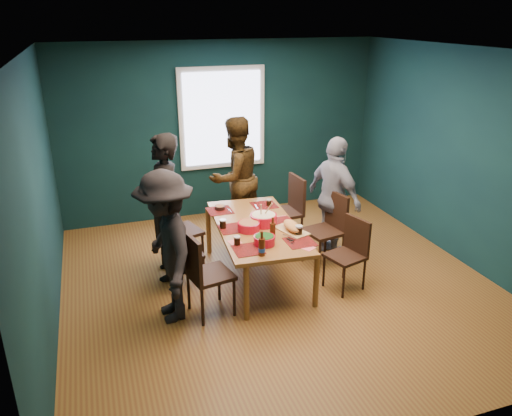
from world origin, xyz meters
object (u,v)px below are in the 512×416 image
(chair_left_far, at_px, (174,226))
(person_near_left, at_px, (167,247))
(chair_right_mid, at_px, (330,223))
(person_far_left, at_px, (165,208))
(bowl_herbs, at_px, (264,240))
(chair_right_far, at_px, (290,205))
(chair_left_mid, at_px, (177,248))
(bowl_dumpling, at_px, (264,219))
(bowl_salad, at_px, (249,226))
(person_right, at_px, (334,198))
(chair_left_near, at_px, (202,269))
(dining_table, at_px, (257,230))
(cutting_board, at_px, (292,227))
(person_back, at_px, (235,177))
(chair_right_near, at_px, (351,248))

(chair_left_far, distance_m, person_near_left, 1.13)
(chair_right_mid, bearing_deg, person_far_left, 159.73)
(bowl_herbs, bearing_deg, chair_right_far, 57.23)
(chair_left_mid, xyz_separation_m, person_far_left, (-0.07, 0.33, 0.39))
(person_near_left, bearing_deg, bowl_dumpling, 109.67)
(chair_right_far, relative_size, person_far_left, 0.54)
(chair_left_far, xyz_separation_m, bowl_salad, (0.76, -0.67, 0.17))
(person_right, distance_m, bowl_dumpling, 1.12)
(chair_left_near, height_order, bowl_salad, chair_left_near)
(dining_table, height_order, person_far_left, person_far_left)
(chair_left_near, relative_size, chair_right_far, 0.98)
(bowl_dumpling, height_order, cutting_board, bowl_dumpling)
(person_far_left, xyz_separation_m, cutting_board, (1.35, -0.71, -0.15))
(chair_left_far, height_order, person_right, person_right)
(chair_left_near, height_order, person_back, person_back)
(chair_right_far, relative_size, person_back, 0.56)
(dining_table, height_order, bowl_dumpling, bowl_dumpling)
(dining_table, xyz_separation_m, person_far_left, (-1.02, 0.41, 0.27))
(dining_table, xyz_separation_m, person_back, (0.12, 1.34, 0.24))
(person_far_left, bearing_deg, chair_right_near, 69.20)
(chair_left_mid, height_order, chair_right_mid, chair_right_mid)
(chair_right_mid, bearing_deg, person_back, 114.22)
(chair_right_far, height_order, cutting_board, chair_right_far)
(person_right, bearing_deg, bowl_dumpling, 90.98)
(chair_left_mid, distance_m, chair_left_near, 0.71)
(person_back, distance_m, person_right, 1.48)
(chair_right_mid, relative_size, bowl_herbs, 3.99)
(chair_left_mid, xyz_separation_m, person_near_left, (-0.20, -0.60, 0.31))
(person_back, xyz_separation_m, person_right, (1.05, -1.05, -0.06))
(person_back, xyz_separation_m, person_near_left, (-1.28, -1.85, -0.05))
(person_near_left, distance_m, bowl_herbs, 1.07)
(person_back, distance_m, bowl_salad, 1.48)
(chair_right_mid, bearing_deg, chair_left_near, -170.29)
(person_far_left, bearing_deg, person_back, 134.14)
(dining_table, xyz_separation_m, bowl_salad, (-0.14, -0.11, 0.12))
(chair_left_far, relative_size, chair_left_mid, 1.14)
(bowl_salad, xyz_separation_m, bowl_herbs, (0.05, -0.41, -0.00))
(chair_left_far, height_order, bowl_herbs, chair_left_far)
(person_back, xyz_separation_m, cutting_board, (0.20, -1.63, -0.12))
(person_back, relative_size, cutting_board, 3.16)
(chair_right_far, relative_size, bowl_salad, 3.80)
(dining_table, bearing_deg, bowl_dumpling, 4.00)
(chair_left_near, bearing_deg, bowl_herbs, -4.50)
(chair_right_far, distance_m, person_near_left, 2.32)
(chair_right_mid, height_order, cutting_board, chair_right_mid)
(chair_left_far, distance_m, cutting_board, 1.51)
(person_near_left, height_order, bowl_herbs, person_near_left)
(dining_table, relative_size, person_far_left, 1.06)
(chair_left_mid, distance_m, person_far_left, 0.51)
(person_right, xyz_separation_m, bowl_dumpling, (-1.09, -0.29, -0.04))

